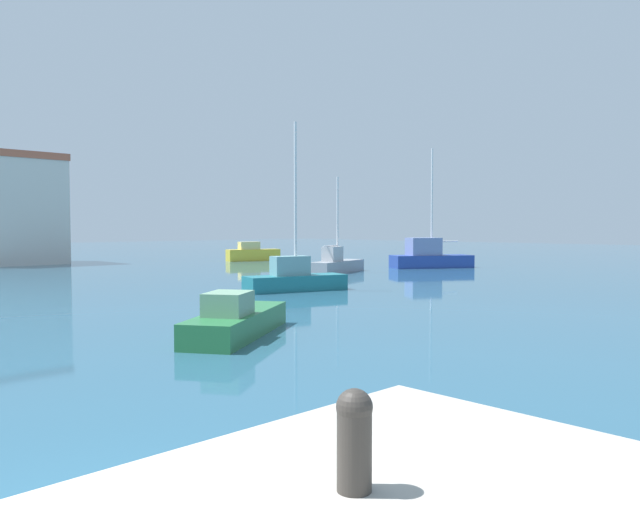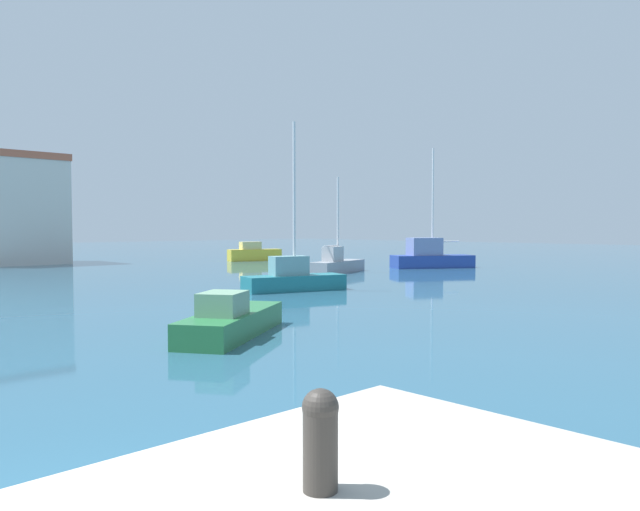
# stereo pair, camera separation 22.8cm
# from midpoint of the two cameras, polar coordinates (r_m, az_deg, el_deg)

# --- Properties ---
(water) EXTENTS (160.00, 160.00, 0.00)m
(water) POSITION_cam_midpoint_polar(r_m,az_deg,el_deg) (30.05, -10.47, -2.52)
(water) COLOR #285670
(water) RESTS_ON ground
(mooring_bollard) EXTENTS (0.22, 0.22, 0.62)m
(mooring_bollard) POSITION_cam_midpoint_polar(r_m,az_deg,el_deg) (3.84, 1.42, -16.27)
(mooring_bollard) COLOR #38332D
(mooring_bollard) RESTS_ON pier_quay
(sailboat_blue_far_left) EXTENTS (5.46, 4.27, 7.82)m
(sailboat_blue_far_left) POSITION_cam_midpoint_polar(r_m,az_deg,el_deg) (41.23, 9.87, -0.07)
(sailboat_blue_far_left) COLOR #233D93
(sailboat_blue_far_left) RESTS_ON water
(sailboat_teal_center_channel) EXTENTS (4.53, 2.47, 7.06)m
(sailboat_teal_center_channel) POSITION_cam_midpoint_polar(r_m,az_deg,el_deg) (25.98, -2.63, -2.07)
(sailboat_teal_center_channel) COLOR #1E707A
(sailboat_teal_center_channel) RESTS_ON water
(motorboat_yellow_distant_east) EXTENTS (4.37, 2.32, 1.51)m
(motorboat_yellow_distant_east) POSITION_cam_midpoint_polar(r_m,az_deg,el_deg) (49.28, -6.38, 0.19)
(motorboat_yellow_distant_east) COLOR gold
(motorboat_yellow_distant_east) RESTS_ON water
(sailboat_grey_far_right) EXTENTS (4.93, 2.51, 5.61)m
(sailboat_grey_far_right) POSITION_cam_midpoint_polar(r_m,az_deg,el_deg) (36.22, 1.36, -0.77)
(sailboat_grey_far_right) COLOR gray
(sailboat_grey_far_right) RESTS_ON water
(motorboat_green_near_pier) EXTENTS (4.42, 3.53, 1.15)m
(motorboat_green_near_pier) POSITION_cam_midpoint_polar(r_m,az_deg,el_deg) (15.38, -8.18, -5.97)
(motorboat_green_near_pier) COLOR #28703D
(motorboat_green_near_pier) RESTS_ON water
(harbor_office) EXTENTS (6.94, 6.01, 7.93)m
(harbor_office) POSITION_cam_midpoint_polar(r_m,az_deg,el_deg) (49.79, -27.11, 3.85)
(harbor_office) COLOR beige
(harbor_office) RESTS_ON ground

